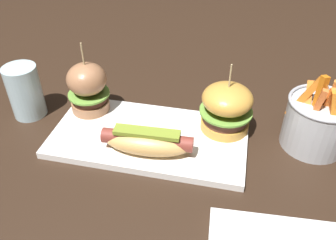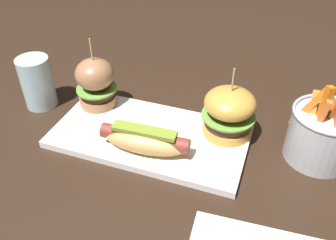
{
  "view_description": "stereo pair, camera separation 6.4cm",
  "coord_description": "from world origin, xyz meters",
  "px_view_note": "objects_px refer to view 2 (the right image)",
  "views": [
    {
      "loc": [
        0.15,
        -0.5,
        0.44
      ],
      "look_at": [
        0.04,
        0.0,
        0.05
      ],
      "focal_mm": 37.65,
      "sensor_mm": 36.0,
      "label": 1
    },
    {
      "loc": [
        0.21,
        -0.48,
        0.44
      ],
      "look_at": [
        0.04,
        0.0,
        0.05
      ],
      "focal_mm": 37.65,
      "sensor_mm": 36.0,
      "label": 2
    }
  ],
  "objects_px": {
    "fries_bucket": "(323,134)",
    "water_glass": "(37,82)",
    "platter_main": "(150,135)",
    "slider_right": "(229,112)",
    "slider_left": "(96,82)",
    "hot_dog": "(145,139)"
  },
  "relations": [
    {
      "from": "platter_main",
      "to": "slider_right",
      "type": "bearing_deg",
      "value": 20.63
    },
    {
      "from": "slider_left",
      "to": "water_glass",
      "type": "distance_m",
      "value": 0.13
    },
    {
      "from": "platter_main",
      "to": "slider_left",
      "type": "height_order",
      "value": "slider_left"
    },
    {
      "from": "slider_right",
      "to": "water_glass",
      "type": "height_order",
      "value": "slider_right"
    },
    {
      "from": "hot_dog",
      "to": "fries_bucket",
      "type": "xyz_separation_m",
      "value": [
        0.29,
        0.1,
        0.02
      ]
    },
    {
      "from": "slider_right",
      "to": "fries_bucket",
      "type": "xyz_separation_m",
      "value": [
        0.17,
        0.0,
        -0.01
      ]
    },
    {
      "from": "slider_right",
      "to": "fries_bucket",
      "type": "height_order",
      "value": "slider_right"
    },
    {
      "from": "slider_right",
      "to": "fries_bucket",
      "type": "bearing_deg",
      "value": 1.25
    },
    {
      "from": "hot_dog",
      "to": "slider_right",
      "type": "distance_m",
      "value": 0.16
    },
    {
      "from": "hot_dog",
      "to": "fries_bucket",
      "type": "height_order",
      "value": "fries_bucket"
    },
    {
      "from": "platter_main",
      "to": "fries_bucket",
      "type": "height_order",
      "value": "fries_bucket"
    },
    {
      "from": "slider_left",
      "to": "water_glass",
      "type": "xyz_separation_m",
      "value": [
        -0.13,
        -0.03,
        -0.01
      ]
    },
    {
      "from": "hot_dog",
      "to": "slider_left",
      "type": "distance_m",
      "value": 0.18
    },
    {
      "from": "hot_dog",
      "to": "slider_left",
      "type": "relative_size",
      "value": 1.1
    },
    {
      "from": "hot_dog",
      "to": "platter_main",
      "type": "bearing_deg",
      "value": 101.81
    },
    {
      "from": "slider_left",
      "to": "fries_bucket",
      "type": "xyz_separation_m",
      "value": [
        0.44,
        0.0,
        -0.01
      ]
    },
    {
      "from": "slider_left",
      "to": "water_glass",
      "type": "relative_size",
      "value": 1.35
    },
    {
      "from": "slider_left",
      "to": "slider_right",
      "type": "xyz_separation_m",
      "value": [
        0.28,
        -0.0,
        -0.01
      ]
    },
    {
      "from": "platter_main",
      "to": "fries_bucket",
      "type": "distance_m",
      "value": 0.31
    },
    {
      "from": "slider_right",
      "to": "fries_bucket",
      "type": "distance_m",
      "value": 0.17
    },
    {
      "from": "fries_bucket",
      "to": "water_glass",
      "type": "bearing_deg",
      "value": -177.28
    },
    {
      "from": "slider_right",
      "to": "water_glass",
      "type": "bearing_deg",
      "value": -176.68
    }
  ]
}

